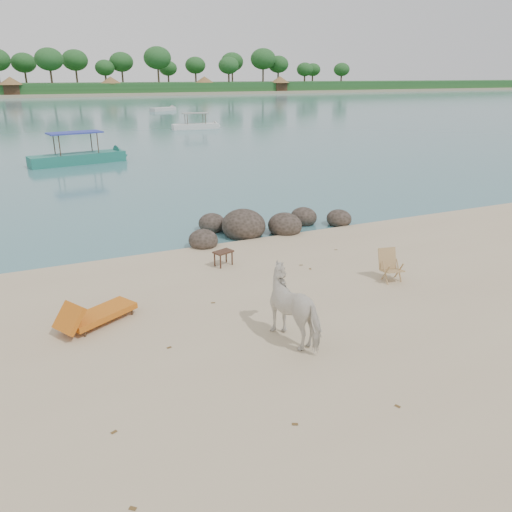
{
  "coord_description": "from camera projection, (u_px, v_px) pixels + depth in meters",
  "views": [
    {
      "loc": [
        -4.82,
        -8.49,
        5.2
      ],
      "look_at": [
        -0.1,
        2.0,
        1.0
      ],
      "focal_mm": 35.0,
      "sensor_mm": 36.0,
      "label": 1
    }
  ],
  "objects": [
    {
      "name": "lounge_chair",
      "position": [
        101.0,
        311.0,
        10.99
      ],
      "size": [
        2.01,
        1.53,
        0.58
      ],
      "primitive_type": null,
      "rotation": [
        0.0,
        0.0,
        0.51
      ],
      "color": "orange",
      "rests_on": "ground"
    },
    {
      "name": "cow",
      "position": [
        297.0,
        307.0,
        10.17
      ],
      "size": [
        1.18,
        1.87,
        1.46
      ],
      "primitive_type": "imported",
      "rotation": [
        0.0,
        0.0,
        3.39
      ],
      "color": "white",
      "rests_on": "ground"
    },
    {
      "name": "far_shore",
      "position": [
        37.0,
        92.0,
        156.55
      ],
      "size": [
        420.0,
        90.0,
        1.4
      ],
      "primitive_type": "cube",
      "color": "tan",
      "rests_on": "ground"
    },
    {
      "name": "deck_chair",
      "position": [
        393.0,
        267.0,
        13.14
      ],
      "size": [
        0.64,
        0.68,
        0.84
      ],
      "primitive_type": null,
      "rotation": [
        0.0,
        0.0,
        -0.2
      ],
      "color": "tan",
      "rests_on": "ground"
    },
    {
      "name": "boat_mid",
      "position": [
        195.0,
        115.0,
        50.44
      ],
      "size": [
        5.33,
        1.48,
        2.58
      ],
      "primitive_type": null,
      "rotation": [
        0.0,
        0.0,
        -0.06
      ],
      "color": "silver",
      "rests_on": "water"
    },
    {
      "name": "boat_near",
      "position": [
        75.0,
        137.0,
        30.56
      ],
      "size": [
        6.59,
        2.67,
        3.13
      ],
      "primitive_type": null,
      "rotation": [
        0.0,
        0.0,
        0.2
      ],
      "color": "#1E6F61",
      "rests_on": "water"
    },
    {
      "name": "side_table",
      "position": [
        223.0,
        259.0,
        14.27
      ],
      "size": [
        0.62,
        0.51,
        0.43
      ],
      "primitive_type": null,
      "rotation": [
        0.0,
        0.0,
        0.34
      ],
      "color": "#342014",
      "rests_on": "ground"
    },
    {
      "name": "boat_far",
      "position": [
        163.0,
        109.0,
        75.8
      ],
      "size": [
        5.08,
        3.79,
        0.61
      ],
      "primitive_type": null,
      "rotation": [
        0.0,
        0.0,
        0.56
      ],
      "color": "beige",
      "rests_on": "water"
    },
    {
      "name": "water",
      "position": [
        52.0,
        106.0,
        88.02
      ],
      "size": [
        400.0,
        400.0,
        0.0
      ],
      "primitive_type": "plane",
      "color": "#3A6974",
      "rests_on": "ground"
    },
    {
      "name": "boulders",
      "position": [
        260.0,
        226.0,
        17.48
      ],
      "size": [
        6.32,
        2.77,
        1.13
      ],
      "rotation": [
        0.0,
        0.0,
        -0.06
      ],
      "color": "black",
      "rests_on": "ground"
    },
    {
      "name": "far_scenery",
      "position": [
        40.0,
        83.0,
        126.96
      ],
      "size": [
        420.0,
        18.0,
        9.5
      ],
      "color": "#1E4C1E",
      "rests_on": "ground"
    },
    {
      "name": "dead_leaves",
      "position": [
        267.0,
        326.0,
        10.93
      ],
      "size": [
        7.9,
        7.49,
        0.0
      ],
      "color": "brown",
      "rests_on": "ground"
    }
  ]
}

